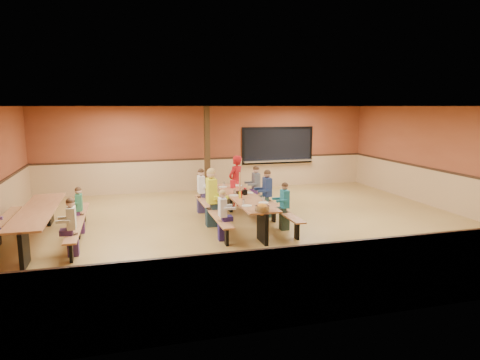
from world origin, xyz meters
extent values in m
plane|color=olive|center=(0.00, 0.00, 0.00)|extent=(12.00, 12.00, 0.00)
cube|color=brown|center=(0.00, 5.00, 1.50)|extent=(12.00, 0.04, 3.00)
cube|color=brown|center=(0.00, -5.00, 1.50)|extent=(12.00, 0.04, 3.00)
cube|color=brown|center=(6.00, 0.00, 1.50)|extent=(0.04, 10.00, 3.00)
cube|color=white|center=(0.00, 0.00, 3.00)|extent=(12.00, 10.00, 0.04)
cube|color=black|center=(2.60, 4.97, 1.55)|extent=(2.60, 0.06, 1.20)
cube|color=silver|center=(2.60, 4.88, 0.98)|extent=(2.70, 0.28, 0.06)
cube|color=#322210|center=(-0.20, 4.40, 1.50)|extent=(0.18, 0.18, 3.00)
cube|color=#A76B42|center=(-0.09, 0.21, 0.72)|extent=(0.75, 3.60, 0.04)
cube|color=black|center=(-0.09, -1.34, 0.35)|extent=(0.08, 0.60, 0.70)
cube|color=black|center=(-0.09, 1.76, 0.35)|extent=(0.08, 0.60, 0.70)
cube|color=#A76B42|center=(-0.91, 0.21, 0.43)|extent=(0.26, 3.60, 0.04)
cube|color=black|center=(-0.91, 0.21, 0.21)|extent=(0.06, 0.18, 0.41)
cube|color=#A76B42|center=(0.74, 0.21, 0.43)|extent=(0.26, 3.60, 0.04)
cube|color=black|center=(0.74, 0.21, 0.21)|extent=(0.06, 0.18, 0.41)
cube|color=#A76B42|center=(-4.89, 0.03, 0.72)|extent=(0.75, 3.60, 0.04)
cube|color=black|center=(-4.89, -1.52, 0.35)|extent=(0.08, 0.60, 0.70)
cube|color=black|center=(-4.89, 1.58, 0.35)|extent=(0.08, 0.60, 0.70)
cube|color=#A76B42|center=(-4.07, 0.03, 0.43)|extent=(0.26, 3.60, 0.04)
cube|color=black|center=(-4.07, 0.03, 0.21)|extent=(0.06, 0.18, 0.41)
imported|color=#A01214|center=(0.20, 2.06, 0.78)|extent=(0.68, 0.64, 1.56)
cylinder|color=red|center=(-0.08, 1.34, 0.85)|extent=(0.16, 0.16, 0.22)
cube|color=black|center=(-0.02, 0.35, 0.80)|extent=(0.10, 0.14, 0.13)
cylinder|color=yellow|center=(-0.26, -0.05, 0.82)|extent=(0.06, 0.06, 0.17)
cylinder|color=#B2140F|center=(-0.22, -0.02, 0.82)|extent=(0.06, 0.06, 0.17)
cube|color=black|center=(-0.10, 0.52, 0.77)|extent=(0.16, 0.16, 0.06)
cube|color=#A76B42|center=(-0.10, 0.52, 1.05)|extent=(0.02, 0.09, 0.50)
camera|label=1|loc=(-3.02, -10.06, 3.00)|focal=32.00mm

